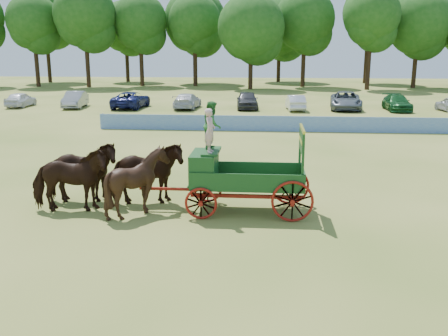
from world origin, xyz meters
TOP-DOWN VIEW (x-y plane):
  - ground at (0.00, 0.00)m, footprint 160.00×160.00m
  - horse_lead_left at (-9.08, 0.17)m, footprint 2.86×1.65m
  - horse_lead_right at (-9.08, 1.27)m, footprint 2.86×1.65m
  - horse_wheel_left at (-6.68, 0.17)m, footprint 2.25×2.05m
  - horse_wheel_right at (-6.68, 1.27)m, footprint 2.90×1.80m
  - farm_dray at (-3.73, 0.76)m, footprint 6.00×2.00m
  - sponsor_banner at (-1.00, 18.00)m, footprint 26.00×0.08m
  - parked_cars at (-3.53, 30.49)m, footprint 46.28×6.42m
  - treeline at (-3.45, 60.21)m, footprint 92.95×24.54m

SIDE VIEW (x-z plane):
  - ground at x=0.00m, z-range 0.00..0.00m
  - sponsor_banner at x=-1.00m, z-range 0.00..1.05m
  - parked_cars at x=-3.53m, z-range -0.06..1.56m
  - horse_lead_left at x=-9.08m, z-range 0.00..2.27m
  - horse_lead_right at x=-9.08m, z-range 0.00..2.27m
  - horse_wheel_right at x=-6.68m, z-range 0.00..2.27m
  - horse_wheel_left at x=-6.68m, z-range 0.00..2.28m
  - farm_dray at x=-3.73m, z-range -0.23..3.55m
  - treeline at x=-3.45m, z-range 1.56..17.44m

